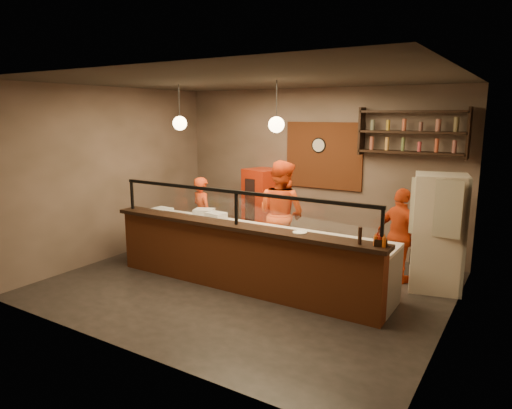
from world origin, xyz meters
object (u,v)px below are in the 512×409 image
Objects in this scene: cook_mid at (281,214)px; pepper_mill at (360,236)px; pizza_dough at (288,233)px; condiment_caddy at (381,242)px; red_cooler at (263,207)px; wall_clock at (319,145)px; cook_right at (401,236)px; fridge at (438,233)px; cook_left at (202,215)px.

pepper_mill is (1.93, -1.43, 0.21)m from cook_mid.
condiment_caddy reaches higher than pizza_dough.
condiment_caddy is (3.19, -2.42, 0.31)m from red_cooler.
cook_right is at bearing -28.29° from wall_clock.
fridge is at bearing 32.73° from pizza_dough.
cook_mid is 3.51× the size of pizza_dough.
fridge is at bearing -155.96° from cook_right.
fridge is (4.32, 0.38, 0.15)m from cook_left.
pizza_dough is at bearing -177.31° from cook_left.
red_cooler is at bearing 139.71° from pepper_mill.
pizza_dough is 1.63m from condiment_caddy.
cook_left is 0.97× the size of cook_right.
cook_left is 0.95× the size of red_cooler.
condiment_caddy is (0.16, -1.69, 0.33)m from cook_right.
pizza_dough is 2.40× the size of pepper_mill.
pepper_mill is at bearing 111.70° from cook_right.
pepper_mill is (1.31, -0.50, 0.27)m from pizza_dough.
wall_clock is 0.20× the size of cook_left.
fridge is at bearing -22.73° from wall_clock.
cook_right is 0.86× the size of fridge.
wall_clock is at bearing -3.79° from cook_right.
pepper_mill is at bearing -163.74° from condiment_caddy.
cook_mid reaches higher than fridge.
condiment_caddy is 0.27m from pepper_mill.
wall_clock is 1.79m from cook_mid.
red_cooler is 3.88m from pepper_mill.
cook_mid is 2.05m from cook_right.
cook_left is 6.62× the size of pepper_mill.
wall_clock is at bearing 123.43° from pepper_mill.
red_cooler is (-1.09, -0.31, -1.30)m from wall_clock.
pizza_dough is (0.54, -2.31, -1.19)m from wall_clock.
wall_clock is 2.65m from pizza_dough.
wall_clock is 3.49m from pepper_mill.
condiment_caddy is (1.56, -0.43, 0.20)m from pizza_dough.
red_cooler is 2.91× the size of pizza_dough.
cook_mid is 2.57m from condiment_caddy.
condiment_caddy is at bearing -19.42° from red_cooler.
cook_right is at bearing 166.43° from fridge.
condiment_caddy is at bearing -175.28° from cook_left.
cook_mid is 1.21× the size of red_cooler.
wall_clock reaches higher than cook_right.
condiment_caddy is 0.73× the size of pepper_mill.
cook_right is 2.84× the size of pizza_dough.
cook_mid is (1.74, 0.05, 0.21)m from cook_left.
red_cooler reaches higher than pepper_mill.
red_cooler is (-1.01, 1.07, -0.16)m from cook_mid.
cook_left is at bearing -141.88° from wall_clock.
wall_clock reaches higher than cook_mid.
cook_right is at bearing 87.20° from pepper_mill.
cook_mid reaches higher than red_cooler.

